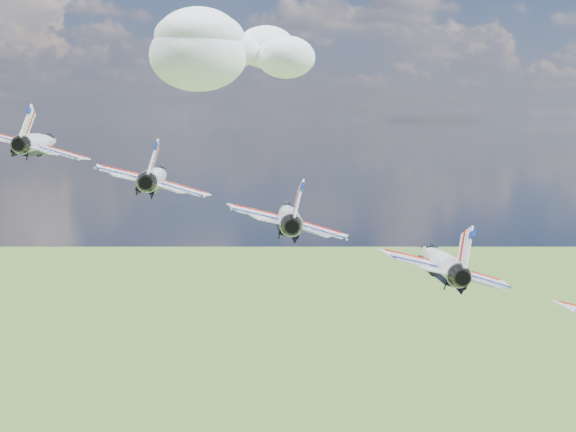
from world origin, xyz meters
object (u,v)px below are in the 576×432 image
object	(u,v)px
jet_1	(156,177)
jet_3	(439,261)
jet_0	(39,142)
jet_2	(288,216)

from	to	relation	value
jet_1	jet_3	world-z (taller)	jet_1
jet_1	jet_3	size ratio (longest dim) A/B	1.00
jet_0	jet_1	size ratio (longest dim) A/B	1.00
jet_1	jet_0	bearing A→B (deg)	154.86
jet_1	jet_2	size ratio (longest dim) A/B	1.00
jet_2	jet_3	size ratio (longest dim) A/B	1.00
jet_2	jet_3	world-z (taller)	jet_2
jet_3	jet_1	bearing A→B (deg)	154.86
jet_0	jet_2	size ratio (longest dim) A/B	1.00
jet_0	jet_2	world-z (taller)	jet_0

